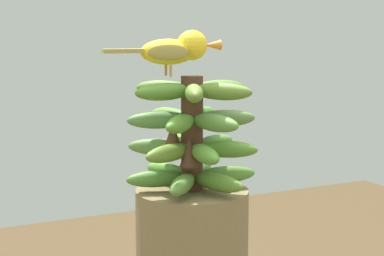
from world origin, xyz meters
name	(u,v)px	position (x,y,z in m)	size (l,w,h in m)	color
banana_bunch	(192,134)	(0.00, 0.00, 1.36)	(0.26, 0.26, 0.22)	#4C2D1E
perched_bird	(176,49)	(0.02, 0.03, 1.52)	(0.07, 0.23, 0.09)	#C68933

